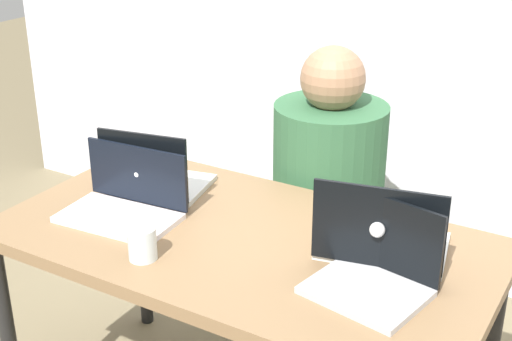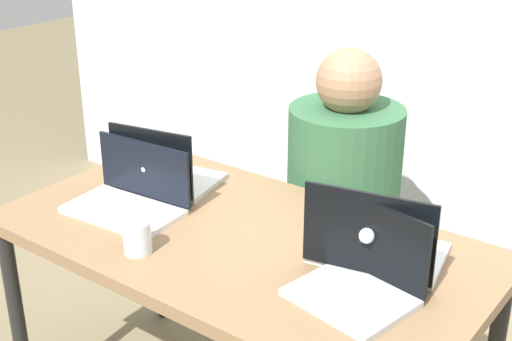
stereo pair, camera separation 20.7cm
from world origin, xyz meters
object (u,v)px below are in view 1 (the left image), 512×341
object	(u,v)px
laptop_front_left	(125,203)
laptop_back_left	(155,178)
person_at_center	(327,217)
laptop_back_right	(381,240)
water_glass_left	(142,245)
laptop_front_right	(376,272)

from	to	relation	value
laptop_front_left	laptop_back_left	size ratio (longest dim) A/B	1.07
person_at_center	laptop_back_right	bearing A→B (deg)	124.70
laptop_back_left	water_glass_left	distance (m)	0.43
laptop_back_left	laptop_front_right	world-z (taller)	laptop_back_left
laptop_front_left	laptop_back_right	size ratio (longest dim) A/B	0.94
laptop_back_left	laptop_front_right	size ratio (longest dim) A/B	1.09
laptop_back_right	laptop_front_right	world-z (taller)	laptop_back_right
laptop_front_left	laptop_back_right	distance (m)	0.79
laptop_front_left	laptop_front_right	world-z (taller)	laptop_front_right
laptop_front_left	laptop_back_left	bearing A→B (deg)	93.75
person_at_center	laptop_back_left	distance (m)	0.71
laptop_front_left	water_glass_left	bearing A→B (deg)	-44.18
laptop_back_right	person_at_center	bearing A→B (deg)	-64.59
person_at_center	laptop_back_right	world-z (taller)	person_at_center
water_glass_left	laptop_front_right	bearing A→B (deg)	16.85
laptop_front_right	water_glass_left	xyz separation A→B (m)	(-0.61, -0.18, -0.01)
laptop_front_left	laptop_front_right	bearing A→B (deg)	-3.75
laptop_front_left	laptop_back_right	bearing A→B (deg)	7.87
laptop_back_right	water_glass_left	size ratio (longest dim) A/B	4.18
laptop_back_left	laptop_front_right	xyz separation A→B (m)	(0.84, -0.18, -0.00)
person_at_center	laptop_front_right	distance (m)	0.88
person_at_center	laptop_front_right	xyz separation A→B (m)	(0.46, -0.70, 0.27)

